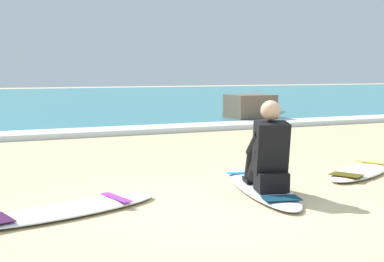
{
  "coord_description": "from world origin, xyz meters",
  "views": [
    {
      "loc": [
        -2.37,
        -4.31,
        1.32
      ],
      "look_at": [
        0.31,
        1.78,
        0.55
      ],
      "focal_mm": 48.24,
      "sensor_mm": 36.0,
      "label": 1
    }
  ],
  "objects_px": {
    "surfboard_main": "(260,186)",
    "surfboard_spare_near": "(64,210)",
    "surfer_seated": "(268,155)",
    "surfboard_spare_far": "(362,171)"
  },
  "relations": [
    {
      "from": "surfboard_main",
      "to": "surfboard_spare_near",
      "type": "distance_m",
      "value": 2.2
    },
    {
      "from": "surfboard_main",
      "to": "surfer_seated",
      "type": "bearing_deg",
      "value": -103.73
    },
    {
      "from": "surfboard_spare_near",
      "to": "surfboard_main",
      "type": "bearing_deg",
      "value": 3.49
    },
    {
      "from": "surfer_seated",
      "to": "surfboard_spare_far",
      "type": "xyz_separation_m",
      "value": [
        1.75,
        0.51,
        -0.4
      ]
    },
    {
      "from": "surfboard_spare_near",
      "to": "surfboard_spare_far",
      "type": "distance_m",
      "value": 3.9
    },
    {
      "from": "surfboard_main",
      "to": "surfboard_spare_near",
      "type": "relative_size",
      "value": 1.09
    },
    {
      "from": "surfer_seated",
      "to": "surfboard_spare_far",
      "type": "relative_size",
      "value": 0.54
    },
    {
      "from": "surfboard_main",
      "to": "surfboard_spare_far",
      "type": "bearing_deg",
      "value": 8.67
    },
    {
      "from": "surfer_seated",
      "to": "surfboard_spare_near",
      "type": "relative_size",
      "value": 0.46
    },
    {
      "from": "surfboard_spare_near",
      "to": "surfboard_spare_far",
      "type": "bearing_deg",
      "value": 5.75
    }
  ]
}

